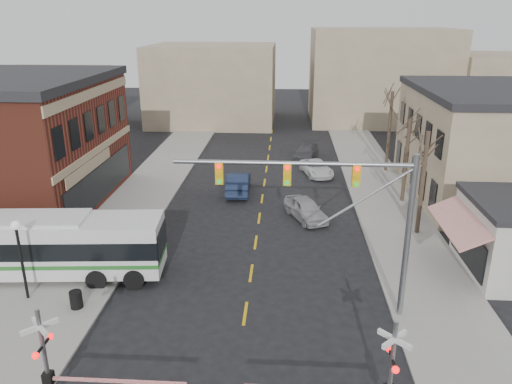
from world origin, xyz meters
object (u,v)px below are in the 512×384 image
car_a (306,209)px  pedestrian_near (87,261)px  rr_crossing_west (57,359)px  rr_crossing_east (378,371)px  trash_bin (76,300)px  transit_bus (40,245)px  car_b (238,183)px  car_c (316,168)px  pedestrian_far (57,242)px  car_d (306,152)px  street_lamp (19,244)px  traffic_signal_mast (345,202)px

car_a → pedestrian_near: size_ratio=2.62×
pedestrian_near → rr_crossing_west: bearing=-162.5°
rr_crossing_east → trash_bin: 14.77m
transit_bus → pedestrian_near: bearing=2.6°
car_b → car_c: (6.56, 5.20, -0.19)m
rr_crossing_east → car_c: rr_crossing_east is taller
pedestrian_far → rr_crossing_east: bearing=-76.7°
car_d → pedestrian_far: bearing=-109.5°
rr_crossing_west → car_c: bearing=69.4°
transit_bus → rr_crossing_east: (16.47, -9.16, 0.07)m
transit_bus → rr_crossing_east: 18.85m
car_a → car_c: car_a is taller
transit_bus → car_c: transit_bus is taller
car_b → pedestrian_near: 15.86m
car_a → pedestrian_near: 15.16m
car_c → pedestrian_far: (-16.06, -17.44, 0.40)m
rr_crossing_west → trash_bin: (-1.98, 6.12, -1.41)m
transit_bus → rr_crossing_west: 10.51m
pedestrian_far → car_b: bearing=9.7°
rr_crossing_east → transit_bus: bearing=150.9°
rr_crossing_east → car_a: (-1.90, 18.37, -1.22)m
transit_bus → trash_bin: 4.56m
rr_crossing_west → rr_crossing_east: 11.41m
pedestrian_near → pedestrian_far: 3.33m
car_c → car_d: car_d is taller
car_a → car_b: 7.39m
rr_crossing_east → pedestrian_far: bearing=145.8°
trash_bin → car_b: 18.57m
street_lamp → pedestrian_far: (-0.44, 4.55, -2.09)m
trash_bin → pedestrian_far: pedestrian_far is taller
pedestrian_far → transit_bus: bearing=-127.6°
rr_crossing_east → trash_bin: bearing=155.6°
car_c → pedestrian_near: (-13.43, -19.49, 0.32)m
transit_bus → pedestrian_far: bearing=94.9°
street_lamp → pedestrian_near: 3.96m
car_c → car_a: bearing=-111.9°
rr_crossing_west → pedestrian_far: 12.56m
car_a → traffic_signal_mast: bearing=-108.7°
trash_bin → car_d: bearing=66.7°
rr_crossing_west → car_a: (9.51, 18.42, -1.22)m
traffic_signal_mast → street_lamp: size_ratio=2.54×
car_a → car_d: bearing=63.6°
street_lamp → pedestrian_near: (2.18, 2.50, -2.17)m
trash_bin → car_b: (6.24, 17.49, 0.28)m
trash_bin → car_a: bearing=46.9°
traffic_signal_mast → pedestrian_near: size_ratio=6.34×
street_lamp → car_a: bearing=39.0°
transit_bus → car_d: (15.07, 24.80, -1.20)m
transit_bus → street_lamp: size_ratio=3.16×
rr_crossing_west → trash_bin: rr_crossing_west is taller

